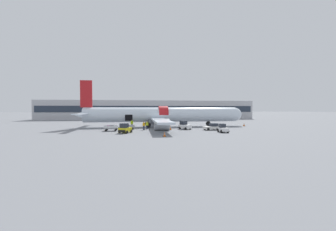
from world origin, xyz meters
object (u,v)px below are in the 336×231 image
at_px(baggage_cart_loading, 128,127).
at_px(ground_crew_loader_b, 132,124).
at_px(baggage_tug_mid, 185,126).
at_px(airplane, 161,115).
at_px(baggage_tug_lead, 223,129).
at_px(baggage_tug_spare, 212,127).
at_px(ground_crew_driver, 144,126).
at_px(ground_crew_loader_a, 147,125).
at_px(suitcase_on_tarmac_upright, 125,129).
at_px(baggage_cart_queued, 111,128).
at_px(baggage_tug_rear, 125,129).

bearing_deg(baggage_cart_loading, ground_crew_loader_b, 76.41).
bearing_deg(baggage_tug_mid, airplane, 121.34).
relative_size(airplane, baggage_cart_loading, 11.03).
relative_size(airplane, baggage_tug_lead, 16.16).
bearing_deg(baggage_tug_mid, baggage_tug_spare, -22.77).
xyz_separation_m(baggage_tug_lead, ground_crew_loader_b, (-16.96, 10.84, 0.33)).
xyz_separation_m(airplane, ground_crew_driver, (-4.30, -7.53, -1.88)).
distance_m(ground_crew_loader_a, suitcase_on_tarmac_upright, 5.07).
distance_m(baggage_cart_queued, ground_crew_loader_b, 6.68).
bearing_deg(airplane, baggage_tug_spare, -44.17).
bearing_deg(baggage_tug_rear, ground_crew_driver, 53.57).
xyz_separation_m(baggage_tug_lead, baggage_tug_spare, (-0.55, 4.27, -0.04)).
relative_size(baggage_tug_lead, baggage_cart_queued, 0.72).
distance_m(baggage_tug_mid, ground_crew_loader_a, 7.97).
bearing_deg(ground_crew_driver, baggage_cart_loading, 149.55).
relative_size(baggage_tug_mid, baggage_tug_spare, 0.90).
height_order(ground_crew_loader_b, suitcase_on_tarmac_upright, ground_crew_loader_b).
distance_m(baggage_cart_queued, suitcase_on_tarmac_upright, 2.57).
distance_m(baggage_tug_rear, baggage_cart_loading, 6.65).
height_order(baggage_tug_rear, ground_crew_driver, baggage_tug_rear).
distance_m(airplane, baggage_tug_spare, 13.48).
bearing_deg(suitcase_on_tarmac_upright, baggage_cart_loading, 77.87).
height_order(airplane, baggage_tug_lead, airplane).
bearing_deg(baggage_tug_rear, suitcase_on_tarmac_upright, 94.28).
distance_m(baggage_tug_mid, baggage_cart_loading, 11.97).
height_order(baggage_tug_mid, baggage_tug_rear, baggage_tug_mid).
distance_m(baggage_tug_mid, baggage_tug_spare, 5.68).
bearing_deg(suitcase_on_tarmac_upright, baggage_tug_mid, 4.49).
distance_m(baggage_tug_rear, suitcase_on_tarmac_upright, 4.22).
bearing_deg(baggage_tug_mid, suitcase_on_tarmac_upright, -175.51).
bearing_deg(ground_crew_driver, baggage_tug_mid, 3.05).
xyz_separation_m(baggage_tug_lead, baggage_cart_queued, (-20.75, 5.36, -0.06)).
height_order(baggage_cart_loading, suitcase_on_tarmac_upright, baggage_cart_loading).
bearing_deg(baggage_cart_loading, ground_crew_loader_a, -3.21).
relative_size(baggage_tug_spare, suitcase_on_tarmac_upright, 3.91).
xyz_separation_m(baggage_tug_spare, ground_crew_loader_a, (-13.11, 3.44, 0.27)).
bearing_deg(baggage_tug_spare, ground_crew_driver, 172.84).
xyz_separation_m(baggage_cart_queued, ground_crew_driver, (6.36, 0.64, 0.33)).
distance_m(baggage_tug_mid, ground_crew_driver, 8.62).
relative_size(baggage_tug_spare, ground_crew_loader_a, 2.03).
relative_size(baggage_tug_rear, suitcase_on_tarmac_upright, 3.24).
relative_size(baggage_cart_loading, baggage_cart_queued, 1.06).
bearing_deg(suitcase_on_tarmac_upright, baggage_tug_lead, -16.80).
height_order(ground_crew_loader_b, ground_crew_driver, ground_crew_loader_b).
relative_size(baggage_tug_mid, baggage_cart_loading, 0.82).
distance_m(baggage_tug_spare, ground_crew_loader_a, 13.55).
distance_m(baggage_cart_loading, suitcase_on_tarmac_upright, 2.49).
distance_m(airplane, baggage_cart_loading, 9.71).
xyz_separation_m(airplane, baggage_tug_spare, (9.54, -9.27, -2.19)).
distance_m(baggage_tug_lead, baggage_tug_spare, 4.30).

